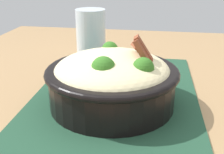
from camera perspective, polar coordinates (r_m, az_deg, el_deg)
table at (r=0.56m, az=-0.92°, el=-10.18°), size 1.12×0.88×0.73m
placemat at (r=0.54m, az=0.85°, el=-3.24°), size 0.44×0.30×0.00m
bowl at (r=0.48m, az=0.05°, el=-0.29°), size 0.26×0.26×0.12m
fork at (r=0.59m, az=2.78°, el=-0.56°), size 0.04×0.12×0.00m
drinking_glass at (r=0.79m, az=-4.21°, el=8.62°), size 0.08×0.08×0.11m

